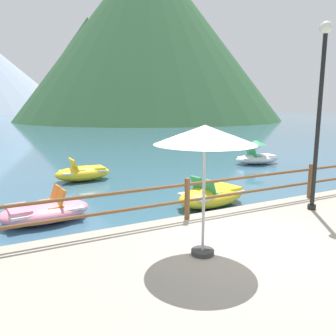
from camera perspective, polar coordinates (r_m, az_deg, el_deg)
The scene contains 10 objects.
ground_plane at distance 45.10m, azimuth -22.61°, elevation 5.97°, with size 200.00×200.00×0.00m, color #38607A.
promenade_dock at distance 5.38m, azimuth 25.48°, elevation -21.42°, with size 28.00×8.00×0.40m, color #A39989.
dock_railing at distance 7.69m, azimuth 3.23°, elevation -4.43°, with size 23.92×0.12×0.95m.
lamp_post at distance 8.91m, azimuth 24.09°, elevation 10.18°, with size 0.28×0.28×4.42m.
beach_umbrella at distance 5.61m, azimuth 6.19°, elevation 5.22°, with size 1.70×1.70×2.24m.
pedal_boat_0 at distance 10.22m, azimuth 7.32°, elevation -4.57°, with size 2.52×1.66×0.91m.
pedal_boat_2 at distance 13.88m, azimuth -14.00°, elevation -0.79°, with size 2.18×1.16×0.90m.
pedal_boat_4 at distance 17.87m, azimuth 14.66°, elevation 1.90°, with size 2.49×1.55×1.21m.
pedal_boat_5 at distance 9.38m, azimuth -19.97°, elevation -6.76°, with size 2.38×1.60×0.85m.
cliff_headland at distance 71.50m, azimuth -4.89°, elevation 20.57°, with size 51.46×51.46×32.97m.
Camera 1 is at (-3.79, -4.84, 2.96)m, focal length 36.46 mm.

